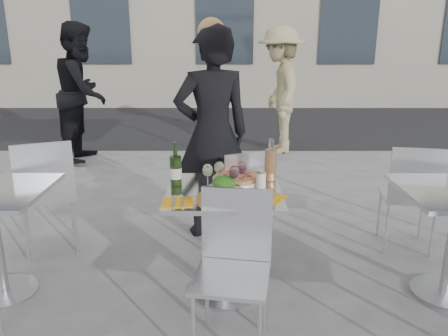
{
  "coord_description": "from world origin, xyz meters",
  "views": [
    {
      "loc": [
        0.01,
        -2.62,
        1.66
      ],
      "look_at": [
        0.0,
        0.15,
        0.85
      ],
      "focal_mm": 35.0,
      "sensor_mm": 36.0,
      "label": 1
    }
  ],
  "objects_px": {
    "pedestrian_b": "(280,91)",
    "wine_bottle": "(176,169)",
    "side_chair_lfar": "(46,188)",
    "sugar_shaker": "(261,178)",
    "woman_diner": "(212,134)",
    "wineglass_white_b": "(219,168)",
    "pedestrian_a": "(82,93)",
    "wineglass_red_b": "(242,169)",
    "main_table": "(224,220)",
    "chair_far": "(244,195)",
    "side_chair_rfar": "(412,190)",
    "carafe": "(271,165)",
    "salad_plate": "(224,184)",
    "napkin_left": "(178,202)",
    "pizza_near": "(222,198)",
    "chair_near": "(234,256)",
    "wineglass_red_a": "(234,173)",
    "napkin_right": "(269,197)",
    "pizza_far": "(238,177)",
    "wineglass_white_a": "(208,171)"
  },
  "relations": [
    {
      "from": "side_chair_rfar",
      "to": "wineglass_red_a",
      "type": "height_order",
      "value": "wineglass_red_a"
    },
    {
      "from": "main_table",
      "to": "salad_plate",
      "type": "xyz_separation_m",
      "value": [
        0.0,
        0.01,
        0.25
      ]
    },
    {
      "from": "carafe",
      "to": "pedestrian_b",
      "type": "bearing_deg",
      "value": 82.22
    },
    {
      "from": "side_chair_lfar",
      "to": "woman_diner",
      "type": "distance_m",
      "value": 1.39
    },
    {
      "from": "sugar_shaker",
      "to": "wineglass_red_b",
      "type": "xyz_separation_m",
      "value": [
        -0.12,
        0.03,
        0.06
      ]
    },
    {
      "from": "pizza_near",
      "to": "carafe",
      "type": "relative_size",
      "value": 1.06
    },
    {
      "from": "wine_bottle",
      "to": "wineglass_red_a",
      "type": "relative_size",
      "value": 1.87
    },
    {
      "from": "pedestrian_b",
      "to": "napkin_right",
      "type": "height_order",
      "value": "pedestrian_b"
    },
    {
      "from": "salad_plate",
      "to": "chair_far",
      "type": "bearing_deg",
      "value": 73.54
    },
    {
      "from": "chair_near",
      "to": "napkin_left",
      "type": "bearing_deg",
      "value": 154.59
    },
    {
      "from": "woman_diner",
      "to": "sugar_shaker",
      "type": "relative_size",
      "value": 16.71
    },
    {
      "from": "chair_near",
      "to": "wineglass_red_a",
      "type": "height_order",
      "value": "wineglass_red_a"
    },
    {
      "from": "pedestrian_b",
      "to": "wine_bottle",
      "type": "xyz_separation_m",
      "value": [
        -1.14,
        -3.9,
        -0.07
      ]
    },
    {
      "from": "main_table",
      "to": "chair_far",
      "type": "height_order",
      "value": "chair_far"
    },
    {
      "from": "side_chair_lfar",
      "to": "napkin_left",
      "type": "bearing_deg",
      "value": 120.76
    },
    {
      "from": "sugar_shaker",
      "to": "napkin_left",
      "type": "distance_m",
      "value": 0.59
    },
    {
      "from": "main_table",
      "to": "pedestrian_a",
      "type": "relative_size",
      "value": 0.39
    },
    {
      "from": "chair_far",
      "to": "pedestrian_a",
      "type": "distance_m",
      "value": 3.73
    },
    {
      "from": "pizza_near",
      "to": "wineglass_red_b",
      "type": "distance_m",
      "value": 0.32
    },
    {
      "from": "wineglass_white_a",
      "to": "napkin_right",
      "type": "height_order",
      "value": "wineglass_white_a"
    },
    {
      "from": "pizza_far",
      "to": "wineglass_white_b",
      "type": "relative_size",
      "value": 2.2
    },
    {
      "from": "pizza_near",
      "to": "wineglass_red_a",
      "type": "distance_m",
      "value": 0.22
    },
    {
      "from": "main_table",
      "to": "pizza_far",
      "type": "xyz_separation_m",
      "value": [
        0.09,
        0.21,
        0.23
      ]
    },
    {
      "from": "carafe",
      "to": "wineglass_red_b",
      "type": "distance_m",
      "value": 0.21
    },
    {
      "from": "pedestrian_a",
      "to": "wineglass_red_a",
      "type": "height_order",
      "value": "pedestrian_a"
    },
    {
      "from": "woman_diner",
      "to": "chair_far",
      "type": "bearing_deg",
      "value": 101.57
    },
    {
      "from": "wine_bottle",
      "to": "wineglass_white_b",
      "type": "relative_size",
      "value": 1.87
    },
    {
      "from": "chair_far",
      "to": "side_chair_rfar",
      "type": "relative_size",
      "value": 1.0
    },
    {
      "from": "wineglass_white_b",
      "to": "salad_plate",
      "type": "bearing_deg",
      "value": -72.73
    },
    {
      "from": "main_table",
      "to": "sugar_shaker",
      "type": "distance_m",
      "value": 0.36
    },
    {
      "from": "carafe",
      "to": "wineglass_red_b",
      "type": "height_order",
      "value": "carafe"
    },
    {
      "from": "wine_bottle",
      "to": "pizza_near",
      "type": "bearing_deg",
      "value": -38.8
    },
    {
      "from": "side_chair_rfar",
      "to": "wine_bottle",
      "type": "height_order",
      "value": "wine_bottle"
    },
    {
      "from": "wineglass_red_a",
      "to": "wineglass_red_b",
      "type": "relative_size",
      "value": 1.0
    },
    {
      "from": "pedestrian_a",
      "to": "wineglass_red_b",
      "type": "distance_m",
      "value": 4.04
    },
    {
      "from": "pedestrian_a",
      "to": "wineglass_white_a",
      "type": "relative_size",
      "value": 12.13
    },
    {
      "from": "salad_plate",
      "to": "napkin_left",
      "type": "relative_size",
      "value": 1.1
    },
    {
      "from": "woman_diner",
      "to": "pedestrian_b",
      "type": "height_order",
      "value": "pedestrian_b"
    },
    {
      "from": "napkin_right",
      "to": "pizza_near",
      "type": "bearing_deg",
      "value": -145.21
    },
    {
      "from": "wine_bottle",
      "to": "wineglass_red_a",
      "type": "height_order",
      "value": "wine_bottle"
    },
    {
      "from": "main_table",
      "to": "side_chair_rfar",
      "type": "bearing_deg",
      "value": 23.17
    },
    {
      "from": "side_chair_lfar",
      "to": "pizza_far",
      "type": "height_order",
      "value": "side_chair_lfar"
    },
    {
      "from": "side_chair_lfar",
      "to": "sugar_shaker",
      "type": "xyz_separation_m",
      "value": [
        1.63,
        -0.53,
        0.25
      ]
    },
    {
      "from": "napkin_right",
      "to": "pizza_far",
      "type": "bearing_deg",
      "value": 145.75
    },
    {
      "from": "woman_diner",
      "to": "wineglass_red_b",
      "type": "xyz_separation_m",
      "value": [
        0.22,
        -0.91,
        -0.03
      ]
    },
    {
      "from": "wineglass_red_b",
      "to": "napkin_right",
      "type": "distance_m",
      "value": 0.31
    },
    {
      "from": "chair_far",
      "to": "wineglass_red_a",
      "type": "height_order",
      "value": "wineglass_red_a"
    },
    {
      "from": "side_chair_lfar",
      "to": "chair_far",
      "type": "bearing_deg",
      "value": 154.36
    },
    {
      "from": "pizza_near",
      "to": "pizza_far",
      "type": "height_order",
      "value": "pizza_far"
    },
    {
      "from": "salad_plate",
      "to": "sugar_shaker",
      "type": "distance_m",
      "value": 0.25
    }
  ]
}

